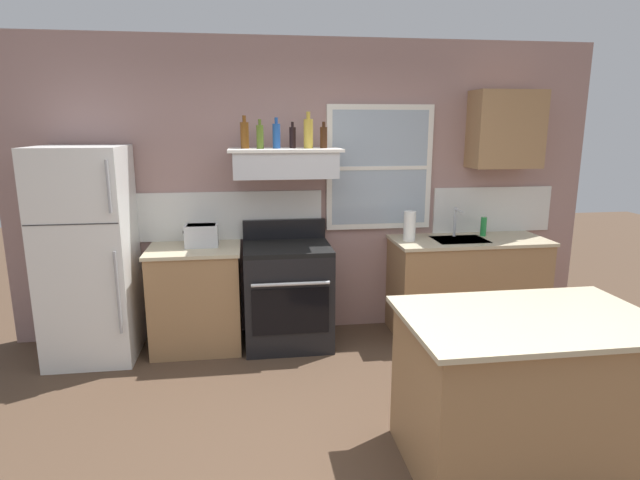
# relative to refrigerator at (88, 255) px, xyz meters

# --- Properties ---
(ground_plane) EXTENTS (16.00, 16.00, 0.00)m
(ground_plane) POSITION_rel_refrigerator_xyz_m (1.90, -1.84, -0.89)
(ground_plane) COLOR #4C3828
(back_wall) EXTENTS (5.40, 0.11, 2.70)m
(back_wall) POSITION_rel_refrigerator_xyz_m (1.93, 0.39, 0.46)
(back_wall) COLOR gray
(back_wall) RESTS_ON ground_plane
(refrigerator) EXTENTS (0.70, 0.72, 1.78)m
(refrigerator) POSITION_rel_refrigerator_xyz_m (0.00, 0.00, 0.00)
(refrigerator) COLOR white
(refrigerator) RESTS_ON ground_plane
(counter_left_of_stove) EXTENTS (0.79, 0.63, 0.91)m
(counter_left_of_stove) POSITION_rel_refrigerator_xyz_m (0.85, 0.06, -0.43)
(counter_left_of_stove) COLOR #9E754C
(counter_left_of_stove) RESTS_ON ground_plane
(toaster) EXTENTS (0.30, 0.20, 0.19)m
(toaster) POSITION_rel_refrigerator_xyz_m (0.92, 0.10, 0.12)
(toaster) COLOR silver
(toaster) RESTS_ON counter_left_of_stove
(stove_range) EXTENTS (0.76, 0.69, 1.09)m
(stove_range) POSITION_rel_refrigerator_xyz_m (1.65, 0.02, -0.42)
(stove_range) COLOR black
(stove_range) RESTS_ON ground_plane
(range_hood_shelf) EXTENTS (0.96, 0.52, 0.24)m
(range_hood_shelf) POSITION_rel_refrigerator_xyz_m (1.65, 0.12, 0.73)
(range_hood_shelf) COLOR silver
(bottle_amber_wine) EXTENTS (0.07, 0.07, 0.27)m
(bottle_amber_wine) POSITION_rel_refrigerator_xyz_m (1.31, 0.13, 0.97)
(bottle_amber_wine) COLOR brown
(bottle_amber_wine) RESTS_ON range_hood_shelf
(bottle_olive_oil_square) EXTENTS (0.06, 0.06, 0.24)m
(bottle_olive_oil_square) POSITION_rel_refrigerator_xyz_m (1.44, 0.06, 0.96)
(bottle_olive_oil_square) COLOR #4C601E
(bottle_olive_oil_square) RESTS_ON range_hood_shelf
(bottle_blue_liqueur) EXTENTS (0.07, 0.07, 0.26)m
(bottle_blue_liqueur) POSITION_rel_refrigerator_xyz_m (1.58, 0.10, 0.96)
(bottle_blue_liqueur) COLOR #1E478C
(bottle_blue_liqueur) RESTS_ON range_hood_shelf
(bottle_balsamic_dark) EXTENTS (0.06, 0.06, 0.22)m
(bottle_balsamic_dark) POSITION_rel_refrigerator_xyz_m (1.72, 0.13, 0.95)
(bottle_balsamic_dark) COLOR black
(bottle_balsamic_dark) RESTS_ON range_hood_shelf
(bottle_champagne_gold_foil) EXTENTS (0.08, 0.08, 0.31)m
(bottle_champagne_gold_foil) POSITION_rel_refrigerator_xyz_m (1.85, 0.08, 0.98)
(bottle_champagne_gold_foil) COLOR #B29333
(bottle_champagne_gold_foil) RESTS_ON range_hood_shelf
(bottle_brown_stout) EXTENTS (0.06, 0.06, 0.22)m
(bottle_brown_stout) POSITION_rel_refrigerator_xyz_m (1.99, 0.10, 0.95)
(bottle_brown_stout) COLOR #381E0F
(bottle_brown_stout) RESTS_ON range_hood_shelf
(counter_right_with_sink) EXTENTS (1.43, 0.63, 0.91)m
(counter_right_with_sink) POSITION_rel_refrigerator_xyz_m (3.35, 0.06, -0.43)
(counter_right_with_sink) COLOR #9E754C
(counter_right_with_sink) RESTS_ON ground_plane
(sink_faucet) EXTENTS (0.03, 0.17, 0.28)m
(sink_faucet) POSITION_rel_refrigerator_xyz_m (3.25, 0.16, 0.20)
(sink_faucet) COLOR silver
(sink_faucet) RESTS_ON counter_right_with_sink
(paper_towel_roll) EXTENTS (0.11, 0.11, 0.27)m
(paper_towel_roll) POSITION_rel_refrigerator_xyz_m (2.77, 0.06, 0.16)
(paper_towel_roll) COLOR white
(paper_towel_roll) RESTS_ON counter_right_with_sink
(dish_soap_bottle) EXTENTS (0.06, 0.06, 0.18)m
(dish_soap_bottle) POSITION_rel_refrigerator_xyz_m (3.53, 0.16, 0.11)
(dish_soap_bottle) COLOR #268C3F
(dish_soap_bottle) RESTS_ON counter_right_with_sink
(kitchen_island) EXTENTS (1.40, 0.90, 0.91)m
(kitchen_island) POSITION_rel_refrigerator_xyz_m (2.85, -1.87, -0.43)
(kitchen_island) COLOR #9E754C
(kitchen_island) RESTS_ON ground_plane
(upper_cabinet_right) EXTENTS (0.64, 0.32, 0.70)m
(upper_cabinet_right) POSITION_rel_refrigerator_xyz_m (3.70, 0.20, 1.01)
(upper_cabinet_right) COLOR #9E754C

